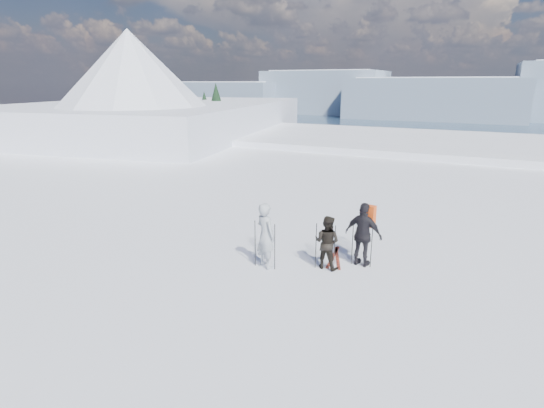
{
  "coord_description": "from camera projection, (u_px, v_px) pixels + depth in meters",
  "views": [
    {
      "loc": [
        3.19,
        -7.67,
        5.14
      ],
      "look_at": [
        -1.98,
        3.0,
        1.71
      ],
      "focal_mm": 28.0,
      "sensor_mm": 36.0,
      "label": 1
    }
  ],
  "objects": [
    {
      "name": "lake_basin",
      "position": [
        426.0,
        219.0,
        37.14
      ],
      "size": [
        820.0,
        820.0,
        71.62
      ],
      "color": "white",
      "rests_on": "ground"
    },
    {
      "name": "far_mountain_range",
      "position": [
        515.0,
        95.0,
        392.15
      ],
      "size": [
        770.0,
        110.0,
        53.0
      ],
      "color": "slate",
      "rests_on": "ground"
    },
    {
      "name": "near_ridge",
      "position": [
        176.0,
        162.0,
        46.84
      ],
      "size": [
        31.37,
        35.68,
        25.62
      ],
      "color": "white",
      "rests_on": "ground"
    },
    {
      "name": "skier_grey",
      "position": [
        266.0,
        235.0,
        11.97
      ],
      "size": [
        0.83,
        0.73,
        1.91
      ],
      "primitive_type": "imported",
      "rotation": [
        0.0,
        0.0,
        2.65
      ],
      "color": "#9AA1A8",
      "rests_on": "ground"
    },
    {
      "name": "skier_dark",
      "position": [
        327.0,
        242.0,
        11.96
      ],
      "size": [
        0.81,
        0.66,
        1.55
      ],
      "primitive_type": "imported",
      "rotation": [
        0.0,
        0.0,
        3.04
      ],
      "color": "black",
      "rests_on": "ground"
    },
    {
      "name": "skier_pack",
      "position": [
        363.0,
        235.0,
        12.07
      ],
      "size": [
        1.16,
        0.64,
        1.88
      ],
      "primitive_type": "imported",
      "rotation": [
        0.0,
        0.0,
        2.97
      ],
      "color": "black",
      "rests_on": "ground"
    },
    {
      "name": "backpack",
      "position": [
        370.0,
        191.0,
        11.92
      ],
      "size": [
        0.43,
        0.29,
        0.62
      ],
      "primitive_type": "cube",
      "rotation": [
        0.0,
        0.0,
        2.97
      ],
      "color": "#DB4914",
      "rests_on": "skier_pack"
    },
    {
      "name": "ski_poles",
      "position": [
        315.0,
        246.0,
        12.01
      ],
      "size": [
        3.05,
        1.36,
        1.37
      ],
      "color": "black",
      "rests_on": "ground"
    },
    {
      "name": "skis_loose",
      "position": [
        335.0,
        257.0,
        12.84
      ],
      "size": [
        0.68,
        1.7,
        0.03
      ],
      "color": "black",
      "rests_on": "ground"
    }
  ]
}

